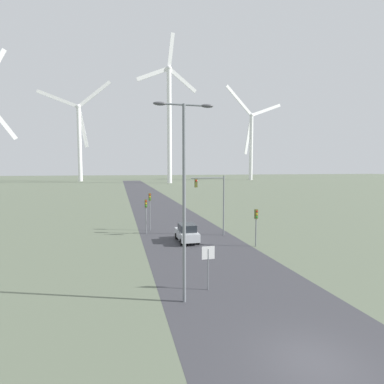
% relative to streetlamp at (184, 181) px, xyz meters
% --- Properties ---
extents(ground_plane, '(600.00, 600.00, 0.00)m').
position_rel_streetlamp_xyz_m(ground_plane, '(3.74, -6.29, -6.75)').
color(ground_plane, '#5B6651').
extents(road_surface, '(10.00, 240.00, 0.01)m').
position_rel_streetlamp_xyz_m(road_surface, '(3.74, 41.71, -6.75)').
color(road_surface, '#38383D').
rests_on(road_surface, ground).
extents(streetlamp, '(3.27, 0.32, 10.90)m').
position_rel_streetlamp_xyz_m(streetlamp, '(0.00, 0.00, 0.00)').
color(streetlamp, slate).
rests_on(streetlamp, ground).
extents(stop_sign_near, '(0.81, 0.07, 2.73)m').
position_rel_streetlamp_xyz_m(stop_sign_near, '(1.77, 1.27, -4.84)').
color(stop_sign_near, slate).
rests_on(stop_sign_near, ground).
extents(traffic_light_post_near_left, '(0.28, 0.34, 4.50)m').
position_rel_streetlamp_xyz_m(traffic_light_post_near_left, '(0.09, 19.62, -3.47)').
color(traffic_light_post_near_left, slate).
rests_on(traffic_light_post_near_left, ground).
extents(traffic_light_post_near_right, '(0.28, 0.34, 3.57)m').
position_rel_streetlamp_xyz_m(traffic_light_post_near_right, '(9.12, 9.91, -4.13)').
color(traffic_light_post_near_right, slate).
rests_on(traffic_light_post_near_right, ground).
extents(traffic_light_post_mid_left, '(0.28, 0.34, 3.92)m').
position_rel_streetlamp_xyz_m(traffic_light_post_mid_left, '(-0.51, 17.92, -3.88)').
color(traffic_light_post_mid_left, slate).
rests_on(traffic_light_post_mid_left, ground).
extents(traffic_light_mast_overhead, '(3.79, 0.35, 6.62)m').
position_rel_streetlamp_xyz_m(traffic_light_mast_overhead, '(6.54, 15.15, -2.14)').
color(traffic_light_mast_overhead, slate).
rests_on(traffic_light_mast_overhead, ground).
extents(car_approaching, '(1.88, 4.12, 1.83)m').
position_rel_streetlamp_xyz_m(car_approaching, '(3.15, 13.26, -5.84)').
color(car_approaching, '#B7BCC1').
rests_on(car_approaching, ground).
extents(wind_turbine_left, '(38.59, 2.66, 55.55)m').
position_rel_streetlamp_xyz_m(wind_turbine_left, '(-24.07, 160.33, 19.21)').
color(wind_turbine_left, white).
rests_on(wind_turbine_left, ground).
extents(wind_turbine_center, '(29.52, 2.60, 71.49)m').
position_rel_streetlamp_xyz_m(wind_turbine_center, '(20.86, 129.53, 25.78)').
color(wind_turbine_center, white).
rests_on(wind_turbine_center, ground).
extents(wind_turbine_right, '(41.07, 10.15, 55.84)m').
position_rel_streetlamp_xyz_m(wind_turbine_right, '(76.52, 156.80, 18.93)').
color(wind_turbine_right, white).
rests_on(wind_turbine_right, ground).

